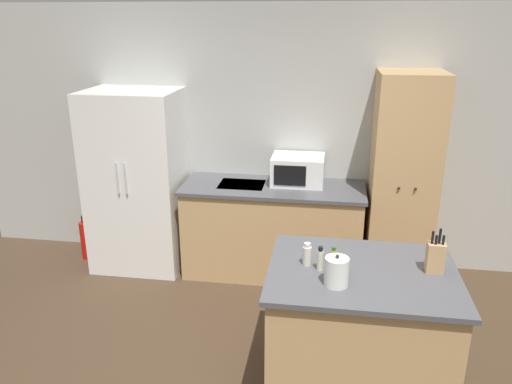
{
  "coord_description": "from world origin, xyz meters",
  "views": [
    {
      "loc": [
        0.2,
        -2.57,
        2.47
      ],
      "look_at": [
        -0.41,
        1.4,
        1.05
      ],
      "focal_mm": 35.0,
      "sensor_mm": 36.0,
      "label": 1
    }
  ],
  "objects_px": {
    "spice_bottle_tall_dark": "(339,267)",
    "spice_bottle_amber_oil": "(320,259)",
    "pantry_cabinet": "(402,182)",
    "spice_bottle_short_red": "(334,257)",
    "microwave": "(298,170)",
    "spice_bottle_green_herb": "(307,255)",
    "fire_extinguisher": "(86,240)",
    "knife_block": "(435,257)",
    "kettle": "(337,272)",
    "refrigerator": "(137,181)"
  },
  "relations": [
    {
      "from": "spice_bottle_tall_dark",
      "to": "spice_bottle_amber_oil",
      "type": "xyz_separation_m",
      "value": [
        -0.12,
        0.02,
        0.03
      ]
    },
    {
      "from": "pantry_cabinet",
      "to": "spice_bottle_short_red",
      "type": "relative_size",
      "value": 14.34
    },
    {
      "from": "microwave",
      "to": "spice_bottle_green_herb",
      "type": "xyz_separation_m",
      "value": [
        0.19,
        -1.7,
        -0.06
      ]
    },
    {
      "from": "spice_bottle_amber_oil",
      "to": "spice_bottle_green_herb",
      "type": "bearing_deg",
      "value": 145.32
    },
    {
      "from": "spice_bottle_green_herb",
      "to": "fire_extinguisher",
      "type": "distance_m",
      "value": 2.99
    },
    {
      "from": "spice_bottle_green_herb",
      "to": "spice_bottle_amber_oil",
      "type": "bearing_deg",
      "value": -34.68
    },
    {
      "from": "spice_bottle_short_red",
      "to": "spice_bottle_green_herb",
      "type": "relative_size",
      "value": 0.9
    },
    {
      "from": "spice_bottle_green_herb",
      "to": "fire_extinguisher",
      "type": "relative_size",
      "value": 0.32
    },
    {
      "from": "knife_block",
      "to": "fire_extinguisher",
      "type": "bearing_deg",
      "value": 154.4
    },
    {
      "from": "knife_block",
      "to": "spice_bottle_short_red",
      "type": "xyz_separation_m",
      "value": [
        -0.64,
        -0.03,
        -0.04
      ]
    },
    {
      "from": "spice_bottle_short_red",
      "to": "kettle",
      "type": "height_order",
      "value": "kettle"
    },
    {
      "from": "spice_bottle_green_herb",
      "to": "spice_bottle_tall_dark",
      "type": "bearing_deg",
      "value": -21.99
    },
    {
      "from": "pantry_cabinet",
      "to": "knife_block",
      "type": "height_order",
      "value": "pantry_cabinet"
    },
    {
      "from": "pantry_cabinet",
      "to": "fire_extinguisher",
      "type": "relative_size",
      "value": 4.15
    },
    {
      "from": "pantry_cabinet",
      "to": "microwave",
      "type": "distance_m",
      "value": 0.99
    },
    {
      "from": "spice_bottle_short_red",
      "to": "fire_extinguisher",
      "type": "height_order",
      "value": "spice_bottle_short_red"
    },
    {
      "from": "refrigerator",
      "to": "fire_extinguisher",
      "type": "bearing_deg",
      "value": -179.85
    },
    {
      "from": "pantry_cabinet",
      "to": "microwave",
      "type": "relative_size",
      "value": 4.02
    },
    {
      "from": "kettle",
      "to": "fire_extinguisher",
      "type": "distance_m",
      "value": 3.27
    },
    {
      "from": "refrigerator",
      "to": "spice_bottle_amber_oil",
      "type": "xyz_separation_m",
      "value": [
        1.87,
        -1.64,
        0.1
      ]
    },
    {
      "from": "knife_block",
      "to": "kettle",
      "type": "distance_m",
      "value": 0.67
    },
    {
      "from": "knife_block",
      "to": "spice_bottle_tall_dark",
      "type": "bearing_deg",
      "value": -169.53
    },
    {
      "from": "spice_bottle_green_herb",
      "to": "kettle",
      "type": "bearing_deg",
      "value": -50.84
    },
    {
      "from": "microwave",
      "to": "spice_bottle_tall_dark",
      "type": "height_order",
      "value": "microwave"
    },
    {
      "from": "spice_bottle_tall_dark",
      "to": "fire_extinguisher",
      "type": "height_order",
      "value": "spice_bottle_tall_dark"
    },
    {
      "from": "spice_bottle_short_red",
      "to": "spice_bottle_amber_oil",
      "type": "relative_size",
      "value": 0.85
    },
    {
      "from": "microwave",
      "to": "knife_block",
      "type": "xyz_separation_m",
      "value": [
        1.0,
        -1.67,
        -0.03
      ]
    },
    {
      "from": "knife_block",
      "to": "pantry_cabinet",
      "type": "bearing_deg",
      "value": 90.38
    },
    {
      "from": "pantry_cabinet",
      "to": "spice_bottle_green_herb",
      "type": "xyz_separation_m",
      "value": [
        -0.8,
        -1.62,
        -0.01
      ]
    },
    {
      "from": "refrigerator",
      "to": "microwave",
      "type": "xyz_separation_m",
      "value": [
        1.6,
        0.13,
        0.15
      ]
    },
    {
      "from": "microwave",
      "to": "spice_bottle_short_red",
      "type": "relative_size",
      "value": 3.57
    },
    {
      "from": "refrigerator",
      "to": "fire_extinguisher",
      "type": "relative_size",
      "value": 3.72
    },
    {
      "from": "spice_bottle_short_red",
      "to": "spice_bottle_green_herb",
      "type": "height_order",
      "value": "spice_bottle_green_herb"
    },
    {
      "from": "spice_bottle_short_red",
      "to": "kettle",
      "type": "xyz_separation_m",
      "value": [
        0.02,
        -0.24,
        0.03
      ]
    },
    {
      "from": "spice_bottle_short_red",
      "to": "microwave",
      "type": "bearing_deg",
      "value": 101.89
    },
    {
      "from": "refrigerator",
      "to": "knife_block",
      "type": "relative_size",
      "value": 6.05
    },
    {
      "from": "spice_bottle_amber_oil",
      "to": "kettle",
      "type": "xyz_separation_m",
      "value": [
        0.1,
        -0.17,
        0.01
      ]
    },
    {
      "from": "refrigerator",
      "to": "knife_block",
      "type": "height_order",
      "value": "refrigerator"
    },
    {
      "from": "spice_bottle_tall_dark",
      "to": "spice_bottle_short_red",
      "type": "distance_m",
      "value": 0.09
    },
    {
      "from": "spice_bottle_short_red",
      "to": "fire_extinguisher",
      "type": "bearing_deg",
      "value": 148.74
    },
    {
      "from": "spice_bottle_tall_dark",
      "to": "kettle",
      "type": "bearing_deg",
      "value": -96.12
    },
    {
      "from": "knife_block",
      "to": "spice_bottle_green_herb",
      "type": "height_order",
      "value": "knife_block"
    },
    {
      "from": "microwave",
      "to": "fire_extinguisher",
      "type": "distance_m",
      "value": 2.39
    },
    {
      "from": "pantry_cabinet",
      "to": "spice_bottle_amber_oil",
      "type": "distance_m",
      "value": 1.83
    },
    {
      "from": "knife_block",
      "to": "fire_extinguisher",
      "type": "distance_m",
      "value": 3.67
    },
    {
      "from": "spice_bottle_tall_dark",
      "to": "spice_bottle_amber_oil",
      "type": "height_order",
      "value": "spice_bottle_amber_oil"
    },
    {
      "from": "knife_block",
      "to": "fire_extinguisher",
      "type": "xyz_separation_m",
      "value": [
        -3.23,
        1.55,
        -0.81
      ]
    },
    {
      "from": "microwave",
      "to": "kettle",
      "type": "height_order",
      "value": "microwave"
    },
    {
      "from": "pantry_cabinet",
      "to": "microwave",
      "type": "height_order",
      "value": "pantry_cabinet"
    },
    {
      "from": "spice_bottle_tall_dark",
      "to": "microwave",
      "type": "bearing_deg",
      "value": 102.37
    }
  ]
}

